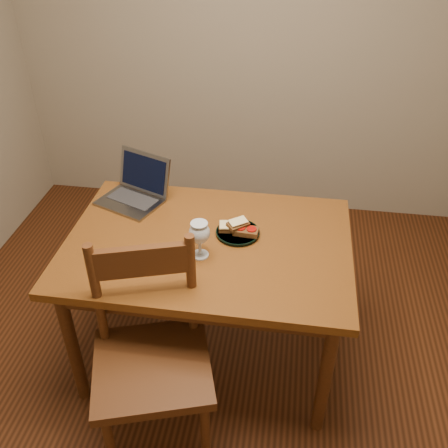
# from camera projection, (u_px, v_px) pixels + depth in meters

# --- Properties ---
(floor) EXTENTS (3.20, 3.20, 0.02)m
(floor) POSITION_uv_depth(u_px,v_px,m) (211.00, 363.00, 2.64)
(floor) COLOR black
(floor) RESTS_ON ground
(back_wall) EXTENTS (3.20, 0.02, 2.60)m
(back_wall) POSITION_uv_depth(u_px,v_px,m) (251.00, 28.00, 3.18)
(back_wall) COLOR gray
(back_wall) RESTS_ON floor
(table) EXTENTS (1.30, 0.90, 0.74)m
(table) POSITION_uv_depth(u_px,v_px,m) (208.00, 256.00, 2.33)
(table) COLOR #41220A
(table) RESTS_ON floor
(chair) EXTENTS (0.58, 0.57, 0.50)m
(chair) POSITION_uv_depth(u_px,v_px,m) (150.00, 352.00, 2.01)
(chair) COLOR #3C200C
(chair) RESTS_ON floor
(plate) EXTENTS (0.20, 0.20, 0.02)m
(plate) POSITION_uv_depth(u_px,v_px,m) (238.00, 233.00, 2.32)
(plate) COLOR black
(plate) RESTS_ON table
(sandwich_cheese) EXTENTS (0.12, 0.08, 0.03)m
(sandwich_cheese) POSITION_uv_depth(u_px,v_px,m) (231.00, 226.00, 2.31)
(sandwich_cheese) COLOR #381E0C
(sandwich_cheese) RESTS_ON plate
(sandwich_tomato) EXTENTS (0.12, 0.07, 0.04)m
(sandwich_tomato) POSITION_uv_depth(u_px,v_px,m) (246.00, 230.00, 2.29)
(sandwich_tomato) COLOR #381E0C
(sandwich_tomato) RESTS_ON plate
(sandwich_top) EXTENTS (0.11, 0.11, 0.03)m
(sandwich_top) POSITION_uv_depth(u_px,v_px,m) (238.00, 224.00, 2.29)
(sandwich_top) COLOR #381E0C
(sandwich_top) RESTS_ON plate
(milk_glass) EXTENTS (0.09, 0.09, 0.18)m
(milk_glass) POSITION_uv_depth(u_px,v_px,m) (200.00, 239.00, 2.14)
(milk_glass) COLOR white
(milk_glass) RESTS_ON table
(laptop) EXTENTS (0.39, 0.37, 0.22)m
(laptop) POSITION_uv_depth(u_px,v_px,m) (136.00, 188.00, 2.55)
(laptop) COLOR slate
(laptop) RESTS_ON table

